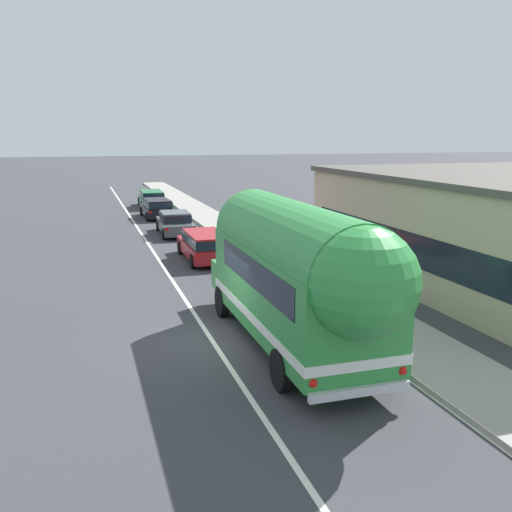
% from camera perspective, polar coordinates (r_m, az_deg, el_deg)
% --- Properties ---
extents(ground_plane, '(300.00, 300.00, 0.00)m').
position_cam_1_polar(ground_plane, '(16.44, -4.37, -8.71)').
color(ground_plane, '#38383D').
extents(lane_markings, '(4.12, 80.00, 0.01)m').
position_cam_1_polar(lane_markings, '(28.10, -6.28, 0.10)').
color(lane_markings, silver).
rests_on(lane_markings, ground).
extents(sidewalk_slab, '(2.56, 90.00, 0.15)m').
position_cam_1_polar(sidewalk_slab, '(27.07, 1.69, -0.14)').
color(sidewalk_slab, gray).
rests_on(sidewalk_slab, ground).
extents(painted_bus, '(2.62, 10.30, 4.12)m').
position_cam_1_polar(painted_bus, '(14.89, 4.36, -1.63)').
color(painted_bus, '#2D8C3D').
rests_on(painted_bus, ground).
extents(car_lead, '(1.95, 4.72, 1.37)m').
position_cam_1_polar(car_lead, '(26.67, -5.18, 1.21)').
color(car_lead, '#A5191E').
rests_on(car_lead, ground).
extents(car_second, '(2.03, 4.73, 1.37)m').
position_cam_1_polar(car_second, '(34.02, -8.21, 3.42)').
color(car_second, '#474C51').
rests_on(car_second, ground).
extents(car_third, '(2.05, 4.54, 1.37)m').
position_cam_1_polar(car_third, '(41.02, -10.03, 4.91)').
color(car_third, black).
rests_on(car_third, ground).
extents(car_fourth, '(2.07, 4.79, 1.37)m').
position_cam_1_polar(car_fourth, '(47.37, -10.55, 5.86)').
color(car_fourth, '#196633').
rests_on(car_fourth, ground).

